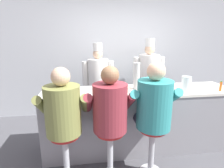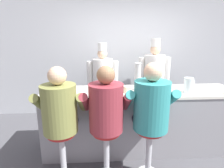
# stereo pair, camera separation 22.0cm
# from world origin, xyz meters

# --- Properties ---
(ground_plane) EXTENTS (20.00, 20.00, 0.00)m
(ground_plane) POSITION_xyz_m (0.00, 0.00, 0.00)
(ground_plane) COLOR #4C4C51
(wall_back) EXTENTS (10.00, 0.06, 2.70)m
(wall_back) POSITION_xyz_m (0.00, 1.96, 1.35)
(wall_back) COLOR #B2B7BC
(wall_back) RESTS_ON ground_plane
(diner_counter) EXTENTS (3.00, 0.70, 0.99)m
(diner_counter) POSITION_xyz_m (0.00, 0.35, 0.50)
(diner_counter) COLOR gray
(diner_counter) RESTS_ON ground_plane
(ketchup_bottle_red) EXTENTS (0.07, 0.07, 0.24)m
(ketchup_bottle_red) POSITION_xyz_m (0.25, 0.25, 1.11)
(ketchup_bottle_red) COLOR red
(ketchup_bottle_red) RESTS_ON diner_counter
(mustard_bottle_yellow) EXTENTS (0.06, 0.06, 0.20)m
(mustard_bottle_yellow) POSITION_xyz_m (0.08, 0.08, 1.09)
(mustard_bottle_yellow) COLOR yellow
(mustard_bottle_yellow) RESTS_ON diner_counter
(hot_sauce_bottle_orange) EXTENTS (0.03, 0.03, 0.15)m
(hot_sauce_bottle_orange) POSITION_xyz_m (1.21, 0.12, 1.07)
(hot_sauce_bottle_orange) COLOR orange
(hot_sauce_bottle_orange) RESTS_ON diner_counter
(water_pitcher_clear) EXTENTS (0.16, 0.14, 0.22)m
(water_pitcher_clear) POSITION_xyz_m (0.69, 0.21, 1.10)
(water_pitcher_clear) COLOR silver
(water_pitcher_clear) RESTS_ON diner_counter
(breakfast_plate) EXTENTS (0.28, 0.28, 0.05)m
(breakfast_plate) POSITION_xyz_m (-1.12, 0.14, 1.01)
(breakfast_plate) COLOR white
(breakfast_plate) RESTS_ON diner_counter
(cereal_bowl) EXTENTS (0.16, 0.16, 0.06)m
(cereal_bowl) POSITION_xyz_m (-0.37, 0.19, 1.02)
(cereal_bowl) COLOR white
(cereal_bowl) RESTS_ON diner_counter
(coffee_mug_white) EXTENTS (0.12, 0.08, 0.09)m
(coffee_mug_white) POSITION_xyz_m (0.38, 0.21, 1.04)
(coffee_mug_white) COLOR white
(coffee_mug_white) RESTS_ON diner_counter
(coffee_mug_tan) EXTENTS (0.12, 0.08, 0.09)m
(coffee_mug_tan) POSITION_xyz_m (-0.22, 0.26, 1.04)
(coffee_mug_tan) COLOR beige
(coffee_mug_tan) RESTS_ON diner_counter
(cup_stack_steel) EXTENTS (0.10, 0.10, 0.42)m
(cup_stack_steel) POSITION_xyz_m (-0.04, 0.41, 1.20)
(cup_stack_steel) COLOR #B7BABF
(cup_stack_steel) RESTS_ON diner_counter
(diner_seated_olive) EXTENTS (0.63, 0.62, 1.48)m
(diner_seated_olive) POSITION_xyz_m (-1.10, -0.23, 0.92)
(diner_seated_olive) COLOR #B2B5BA
(diner_seated_olive) RESTS_ON ground_plane
(diner_seated_maroon) EXTENTS (0.63, 0.63, 1.48)m
(diner_seated_maroon) POSITION_xyz_m (-0.54, -0.23, 0.92)
(diner_seated_maroon) COLOR #B2B5BA
(diner_seated_maroon) RESTS_ON ground_plane
(diner_seated_teal) EXTENTS (0.66, 0.65, 1.51)m
(diner_seated_teal) POSITION_xyz_m (0.01, -0.23, 0.94)
(diner_seated_teal) COLOR #B2B5BA
(diner_seated_teal) RESTS_ON ground_plane
(cook_in_whites_near) EXTENTS (0.65, 0.42, 1.67)m
(cook_in_whites_near) POSITION_xyz_m (-0.56, 1.46, 0.92)
(cook_in_whites_near) COLOR #232328
(cook_in_whites_near) RESTS_ON ground_plane
(cook_in_whites_far) EXTENTS (0.69, 0.44, 1.76)m
(cook_in_whites_far) POSITION_xyz_m (0.53, 1.49, 0.97)
(cook_in_whites_far) COLOR #232328
(cook_in_whites_far) RESTS_ON ground_plane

